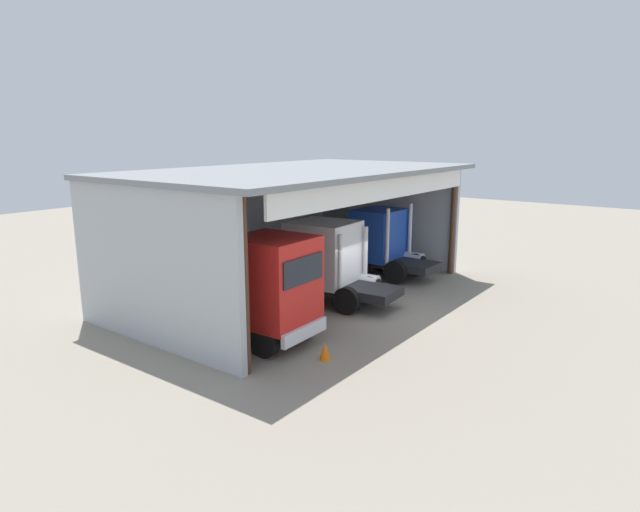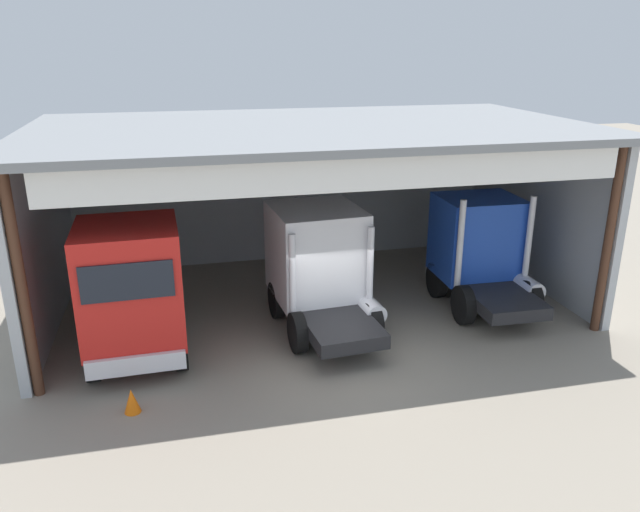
# 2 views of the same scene
# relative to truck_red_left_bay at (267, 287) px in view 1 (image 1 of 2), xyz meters

# --- Properties ---
(ground_plane) EXTENTS (80.00, 80.00, 0.00)m
(ground_plane) POSITION_rel_truck_red_left_bay_xyz_m (5.10, -1.28, -1.91)
(ground_plane) COLOR gray
(ground_plane) RESTS_ON ground
(workshop_shed) EXTENTS (15.58, 8.97, 5.43)m
(workshop_shed) POSITION_rel_truck_red_left_bay_xyz_m (5.10, 3.72, 1.84)
(workshop_shed) COLOR #ADB2B7
(workshop_shed) RESTS_ON ground
(truck_red_left_bay) EXTENTS (2.60, 4.75, 3.61)m
(truck_red_left_bay) POSITION_rel_truck_red_left_bay_xyz_m (0.00, 0.00, 0.00)
(truck_red_left_bay) COLOR red
(truck_red_left_bay) RESTS_ON ground
(truck_white_center_left_bay) EXTENTS (2.76, 4.81, 3.34)m
(truck_white_center_left_bay) POSITION_rel_truck_red_left_bay_xyz_m (4.95, 1.07, -0.13)
(truck_white_center_left_bay) COLOR white
(truck_white_center_left_bay) RESTS_ON ground
(truck_blue_center_bay) EXTENTS (2.55, 4.25, 3.51)m
(truck_blue_center_bay) POSITION_rel_truck_red_left_bay_xyz_m (10.01, 1.41, -0.21)
(truck_blue_center_bay) COLOR #1E47B7
(truck_blue_center_bay) RESTS_ON ground
(oil_drum) EXTENTS (0.58, 0.58, 0.90)m
(oil_drum) POSITION_rel_truck_red_left_bay_xyz_m (7.45, 6.10, -1.45)
(oil_drum) COLOR gold
(oil_drum) RESTS_ON ground
(tool_cart) EXTENTS (0.90, 0.60, 1.00)m
(tool_cart) POSITION_rel_truck_red_left_bay_xyz_m (7.01, 5.44, -1.41)
(tool_cart) COLOR #1E59A5
(tool_cart) RESTS_ON ground
(traffic_cone) EXTENTS (0.36, 0.36, 0.56)m
(traffic_cone) POSITION_rel_truck_red_left_bay_xyz_m (-0.03, -2.39, -1.63)
(traffic_cone) COLOR orange
(traffic_cone) RESTS_ON ground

